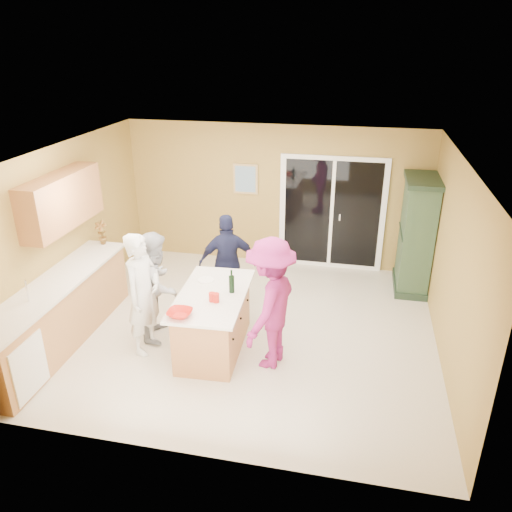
% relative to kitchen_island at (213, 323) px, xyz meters
% --- Properties ---
extents(floor, '(5.50, 5.50, 0.00)m').
position_rel_kitchen_island_xyz_m(floor, '(0.30, 0.58, -0.40)').
color(floor, beige).
rests_on(floor, ground).
extents(ceiling, '(5.50, 5.00, 0.10)m').
position_rel_kitchen_island_xyz_m(ceiling, '(0.30, 0.58, 2.20)').
color(ceiling, white).
rests_on(ceiling, wall_back).
extents(wall_back, '(5.50, 0.10, 2.60)m').
position_rel_kitchen_island_xyz_m(wall_back, '(0.30, 3.08, 0.90)').
color(wall_back, tan).
rests_on(wall_back, ground).
extents(wall_front, '(5.50, 0.10, 2.60)m').
position_rel_kitchen_island_xyz_m(wall_front, '(0.30, -1.92, 0.90)').
color(wall_front, tan).
rests_on(wall_front, ground).
extents(wall_left, '(0.10, 5.00, 2.60)m').
position_rel_kitchen_island_xyz_m(wall_left, '(-2.45, 0.58, 0.90)').
color(wall_left, tan).
rests_on(wall_left, ground).
extents(wall_right, '(0.10, 5.00, 2.60)m').
position_rel_kitchen_island_xyz_m(wall_right, '(3.05, 0.58, 0.90)').
color(wall_right, tan).
rests_on(wall_right, ground).
extents(left_cabinet_run, '(0.65, 3.05, 1.24)m').
position_rel_kitchen_island_xyz_m(left_cabinet_run, '(-2.15, -0.47, 0.06)').
color(left_cabinet_run, '#BB7F48').
rests_on(left_cabinet_run, floor).
extents(upper_cabinets, '(0.35, 1.60, 0.75)m').
position_rel_kitchen_island_xyz_m(upper_cabinets, '(-2.28, 0.38, 1.47)').
color(upper_cabinets, '#BB7F48').
rests_on(upper_cabinets, wall_left).
extents(sliding_door, '(1.90, 0.07, 2.10)m').
position_rel_kitchen_island_xyz_m(sliding_door, '(1.35, 3.05, 0.65)').
color(sliding_door, white).
rests_on(sliding_door, floor).
extents(framed_picture, '(0.46, 0.04, 0.56)m').
position_rel_kitchen_island_xyz_m(framed_picture, '(-0.25, 3.06, 1.20)').
color(framed_picture, tan).
rests_on(framed_picture, wall_back).
extents(kitchen_island, '(0.96, 1.67, 0.86)m').
position_rel_kitchen_island_xyz_m(kitchen_island, '(0.00, 0.00, 0.00)').
color(kitchen_island, '#BB7F48').
rests_on(kitchen_island, floor).
extents(green_hutch, '(0.56, 1.06, 1.94)m').
position_rel_kitchen_island_xyz_m(green_hutch, '(2.79, 2.48, 0.54)').
color(green_hutch, '#1E3122').
rests_on(green_hutch, floor).
extents(woman_white, '(0.53, 0.69, 1.71)m').
position_rel_kitchen_island_xyz_m(woman_white, '(-0.89, -0.20, 0.45)').
color(woman_white, white).
rests_on(woman_white, floor).
extents(woman_grey, '(0.70, 0.84, 1.57)m').
position_rel_kitchen_island_xyz_m(woman_grey, '(-0.86, 0.21, 0.39)').
color(woman_grey, '#A7A7A9').
rests_on(woman_grey, floor).
extents(woman_navy, '(0.99, 0.67, 1.55)m').
position_rel_kitchen_island_xyz_m(woman_navy, '(-0.10, 1.18, 0.38)').
color(woman_navy, '#1A1E3A').
rests_on(woman_navy, floor).
extents(woman_magenta, '(0.89, 1.26, 1.77)m').
position_rel_kitchen_island_xyz_m(woman_magenta, '(0.82, -0.16, 0.48)').
color(woman_magenta, '#97216A').
rests_on(woman_magenta, floor).
extents(serving_bowl, '(0.31, 0.31, 0.07)m').
position_rel_kitchen_island_xyz_m(serving_bowl, '(-0.22, -0.64, 0.49)').
color(serving_bowl, red).
rests_on(serving_bowl, kitchen_island).
extents(tulip_vase, '(0.21, 0.15, 0.40)m').
position_rel_kitchen_island_xyz_m(tulip_vase, '(-2.15, 1.11, 0.74)').
color(tulip_vase, '#B01911').
rests_on(tulip_vase, left_cabinet_run).
extents(tumbler_near, '(0.11, 0.11, 0.12)m').
position_rel_kitchen_island_xyz_m(tumbler_near, '(0.11, -0.21, 0.52)').
color(tumbler_near, red).
rests_on(tumbler_near, kitchen_island).
extents(tumbler_far, '(0.10, 0.10, 0.12)m').
position_rel_kitchen_island_xyz_m(tumbler_far, '(0.06, -0.20, 0.51)').
color(tumbler_far, red).
rests_on(tumbler_far, kitchen_island).
extents(wine_bottle, '(0.07, 0.07, 0.33)m').
position_rel_kitchen_island_xyz_m(wine_bottle, '(0.24, 0.10, 0.58)').
color(wine_bottle, black).
rests_on(wine_bottle, kitchen_island).
extents(white_plate, '(0.24, 0.24, 0.02)m').
position_rel_kitchen_island_xyz_m(white_plate, '(-0.20, 0.36, 0.46)').
color(white_plate, white).
rests_on(white_plate, kitchen_island).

